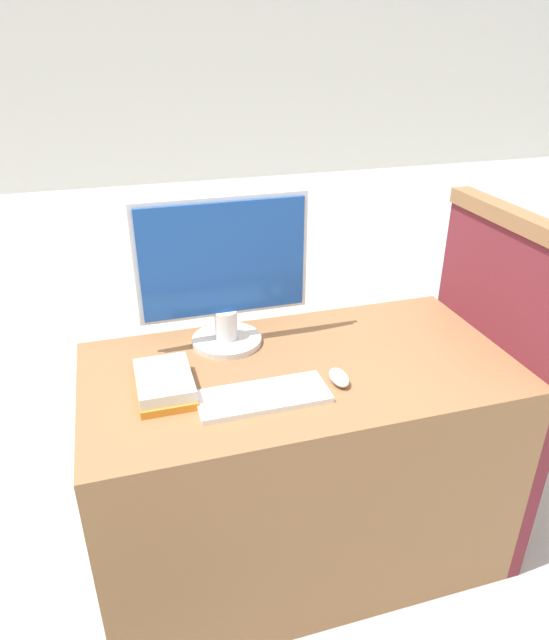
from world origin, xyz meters
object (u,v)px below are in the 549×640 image
mouse (339,378)px  keyboard (263,396)px  monitor (224,273)px  book_stack (165,383)px

mouse → keyboard: bearing=-176.0°
monitor → keyboard: bearing=-85.2°
monitor → mouse: size_ratio=5.70×
book_stack → monitor: bearing=45.2°
monitor → mouse: (0.26, -0.32, -0.23)m
keyboard → mouse: 0.23m
monitor → book_stack: (-0.23, -0.23, -0.22)m
book_stack → keyboard: bearing=-23.5°
monitor → mouse: 0.48m
keyboard → mouse: size_ratio=3.90×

